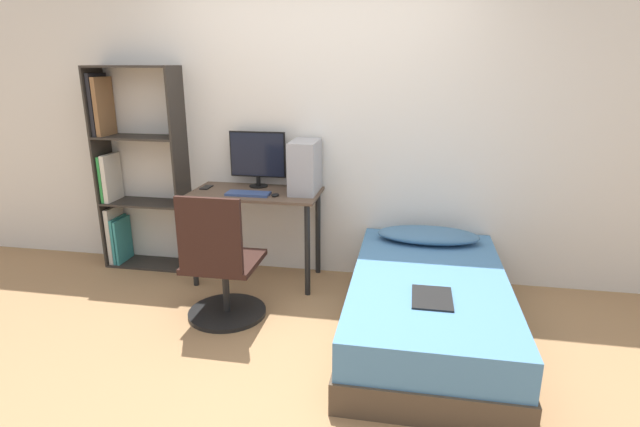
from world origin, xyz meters
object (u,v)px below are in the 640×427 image
bookshelf (128,174)px  monitor (258,157)px  keyboard (248,194)px  bed (428,306)px  pc_tower (305,167)px  office_chair (222,274)px

bookshelf → monitor: bookshelf is taller
monitor → keyboard: size_ratio=1.38×
monitor → bed: bearing=-30.6°
pc_tower → keyboard: bearing=-158.0°
office_chair → keyboard: 0.75m
bookshelf → office_chair: size_ratio=1.84×
keyboard → pc_tower: 0.50m
bookshelf → office_chair: bearing=-36.0°
office_chair → monitor: size_ratio=2.00×
bookshelf → keyboard: size_ratio=5.08×
monitor → keyboard: 0.38m
bed → monitor: monitor is taller
bed → office_chair: bearing=-178.1°
bookshelf → keyboard: bearing=-11.2°
bed → monitor: bearing=149.4°
bookshelf → keyboard: bookshelf is taller
bed → keyboard: keyboard is taller
bookshelf → monitor: size_ratio=3.68×
bookshelf → monitor: (1.18, 0.05, 0.18)m
office_chair → bed: 1.45m
monitor → keyboard: (0.00, -0.28, -0.25)m
office_chair → monitor: monitor is taller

